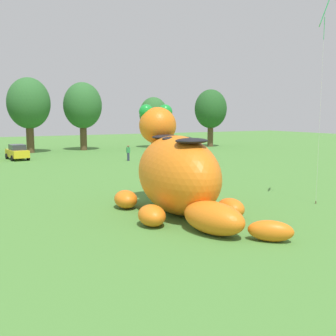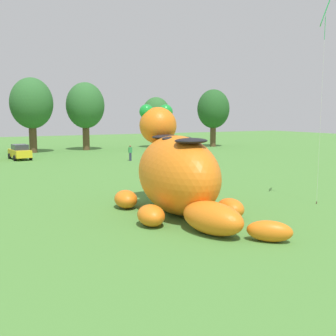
{
  "view_description": "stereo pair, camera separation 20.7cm",
  "coord_description": "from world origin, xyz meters",
  "views": [
    {
      "loc": [
        -10.09,
        -18.52,
        5.08
      ],
      "look_at": [
        0.27,
        0.55,
        2.23
      ],
      "focal_mm": 43.79,
      "sensor_mm": 36.0,
      "label": 1
    },
    {
      "loc": [
        -9.9,
        -18.62,
        5.08
      ],
      "look_at": [
        0.27,
        0.55,
        2.23
      ],
      "focal_mm": 43.79,
      "sensor_mm": 36.0,
      "label": 2
    }
  ],
  "objects": [
    {
      "name": "spectator_mid_field",
      "position": [
        7.43,
        22.87,
        0.85
      ],
      "size": [
        0.38,
        0.26,
        1.71
      ],
      "color": "#2D334C",
      "rests_on": "ground"
    },
    {
      "name": "tethered_flying_kite",
      "position": [
        8.3,
        -2.39,
        10.38
      ],
      "size": [
        1.13,
        1.13,
        11.31
      ],
      "color": "brown",
      "rests_on": "ground"
    },
    {
      "name": "giant_inflatable_creature",
      "position": [
        0.28,
        -0.47,
        2.07
      ],
      "size": [
        6.21,
        11.25,
        5.65
      ],
      "color": "orange",
      "rests_on": "ground"
    },
    {
      "name": "tree_centre_right",
      "position": [
        17.98,
        37.8,
        5.01
      ],
      "size": [
        4.32,
        4.32,
        7.67
      ],
      "color": "brown",
      "rests_on": "ground"
    },
    {
      "name": "tree_centre_left",
      "position": [
        -0.26,
        37.85,
        6.45
      ],
      "size": [
        5.55,
        5.55,
        9.86
      ],
      "color": "brown",
      "rests_on": "ground"
    },
    {
      "name": "tree_mid_right",
      "position": [
        26.77,
        35.3,
        5.85
      ],
      "size": [
        5.04,
        5.04,
        8.94
      ],
      "color": "brown",
      "rests_on": "ground"
    },
    {
      "name": "tree_centre",
      "position": [
        7.16,
        38.48,
        6.24
      ],
      "size": [
        5.38,
        5.38,
        9.54
      ],
      "color": "brown",
      "rests_on": "ground"
    },
    {
      "name": "ground_plane",
      "position": [
        0.0,
        0.0,
        0.0
      ],
      "size": [
        160.0,
        160.0,
        0.0
      ],
      "primitive_type": "plane",
      "color": "#4C8438"
    },
    {
      "name": "car_yellow",
      "position": [
        -3.12,
        29.85,
        0.86
      ],
      "size": [
        2.23,
        4.24,
        1.72
      ],
      "color": "yellow",
      "rests_on": "ground"
    }
  ]
}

